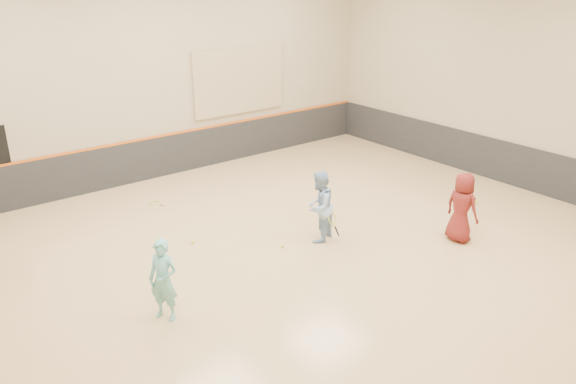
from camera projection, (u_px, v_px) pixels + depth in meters
room at (286, 216)px, 11.88m from camera, size 15.04×12.04×6.22m
wainscot_back at (160, 157)px, 16.33m from camera, size 14.90×0.04×1.20m
wainscot_right at (490, 158)px, 16.22m from camera, size 0.04×11.90×1.20m
accent_stripe at (159, 136)px, 16.09m from camera, size 14.90×0.03×0.06m
acoustic_panel at (239, 81)px, 17.21m from camera, size 3.20×0.08×2.00m
girl at (163, 280)px, 9.57m from camera, size 0.59×0.65×1.50m
instructor at (319, 207)px, 12.36m from camera, size 0.97×0.89×1.62m
young_man at (462, 207)px, 12.36m from camera, size 0.52×0.79×1.59m
held_racket at (332, 219)px, 12.40m from camera, size 0.32×0.32×0.64m
spare_racket at (154, 202)px, 14.60m from camera, size 0.64×0.64×0.08m
ball_under_racket at (282, 246)px, 12.29m from camera, size 0.07×0.07×0.07m
ball_in_hand at (476, 202)px, 12.27m from camera, size 0.07×0.07×0.07m
ball_beside_spare at (193, 242)px, 12.46m from camera, size 0.07×0.07×0.07m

